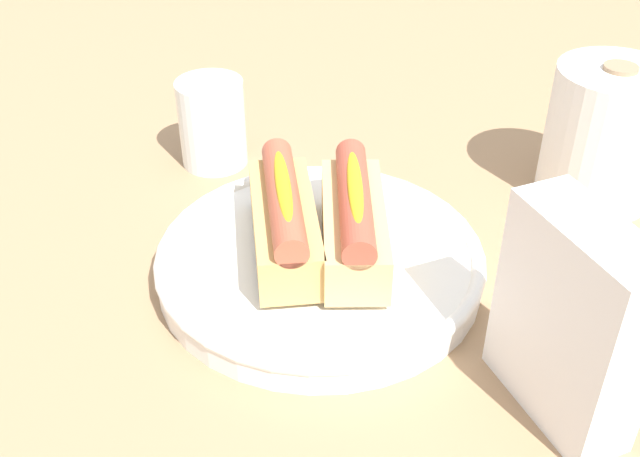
{
  "coord_description": "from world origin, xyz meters",
  "views": [
    {
      "loc": [
        0.49,
        -0.17,
        0.41
      ],
      "look_at": [
        0.01,
        -0.01,
        0.05
      ],
      "focal_mm": 42.97,
      "sensor_mm": 36.0,
      "label": 1
    }
  ],
  "objects_px": {
    "serving_bowl": "(320,261)",
    "hotdog_back": "(354,220)",
    "napkin_box": "(572,322)",
    "hotdog_front": "(286,222)",
    "water_glass": "(213,127)",
    "paper_towel_roll": "(605,135)"
  },
  "relations": [
    {
      "from": "serving_bowl",
      "to": "hotdog_back",
      "type": "xyz_separation_m",
      "value": [
        0.01,
        0.03,
        0.04
      ]
    },
    {
      "from": "hotdog_back",
      "to": "napkin_box",
      "type": "relative_size",
      "value": 1.05
    },
    {
      "from": "serving_bowl",
      "to": "hotdog_front",
      "type": "relative_size",
      "value": 1.74
    },
    {
      "from": "hotdog_back",
      "to": "hotdog_front",
      "type": "bearing_deg",
      "value": -106.34
    },
    {
      "from": "hotdog_back",
      "to": "water_glass",
      "type": "relative_size",
      "value": 1.76
    },
    {
      "from": "hotdog_front",
      "to": "water_glass",
      "type": "distance_m",
      "value": 0.21
    },
    {
      "from": "napkin_box",
      "to": "paper_towel_roll",
      "type": "bearing_deg",
      "value": 136.04
    },
    {
      "from": "hotdog_front",
      "to": "paper_towel_roll",
      "type": "height_order",
      "value": "paper_towel_roll"
    },
    {
      "from": "napkin_box",
      "to": "serving_bowl",
      "type": "bearing_deg",
      "value": -153.58
    },
    {
      "from": "hotdog_front",
      "to": "hotdog_back",
      "type": "distance_m",
      "value": 0.06
    },
    {
      "from": "hotdog_front",
      "to": "water_glass",
      "type": "height_order",
      "value": "hotdog_front"
    },
    {
      "from": "serving_bowl",
      "to": "napkin_box",
      "type": "height_order",
      "value": "napkin_box"
    },
    {
      "from": "hotdog_back",
      "to": "napkin_box",
      "type": "distance_m",
      "value": 0.2
    },
    {
      "from": "hotdog_back",
      "to": "water_glass",
      "type": "xyz_separation_m",
      "value": [
        -0.22,
        -0.07,
        -0.02
      ]
    },
    {
      "from": "water_glass",
      "to": "napkin_box",
      "type": "distance_m",
      "value": 0.43
    },
    {
      "from": "water_glass",
      "to": "serving_bowl",
      "type": "bearing_deg",
      "value": 10.69
    },
    {
      "from": "serving_bowl",
      "to": "paper_towel_roll",
      "type": "relative_size",
      "value": 2.04
    },
    {
      "from": "serving_bowl",
      "to": "paper_towel_roll",
      "type": "height_order",
      "value": "paper_towel_roll"
    },
    {
      "from": "water_glass",
      "to": "paper_towel_roll",
      "type": "height_order",
      "value": "paper_towel_roll"
    },
    {
      "from": "hotdog_back",
      "to": "paper_towel_roll",
      "type": "relative_size",
      "value": 1.18
    },
    {
      "from": "hotdog_back",
      "to": "water_glass",
      "type": "height_order",
      "value": "hotdog_back"
    },
    {
      "from": "water_glass",
      "to": "napkin_box",
      "type": "height_order",
      "value": "napkin_box"
    }
  ]
}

